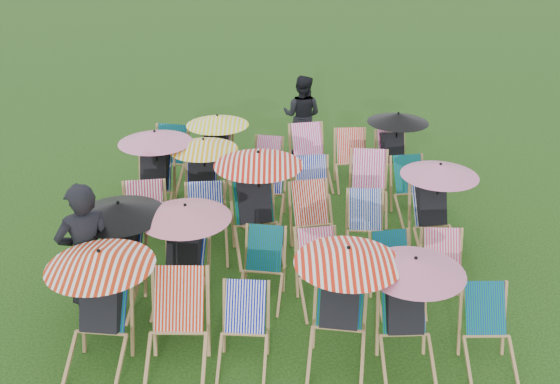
{
  "coord_description": "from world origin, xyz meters",
  "views": [
    {
      "loc": [
        -0.13,
        -7.56,
        4.59
      ],
      "look_at": [
        -0.1,
        0.17,
        0.9
      ],
      "focal_mm": 40.0,
      "sensor_mm": 36.0,
      "label": 1
    }
  ],
  "objects_px": {
    "deckchair_0": "(98,308)",
    "person_rear": "(302,116)",
    "person_left": "(87,255)",
    "deckchair_5": "(490,334)",
    "deckchair_29": "(395,148)"
  },
  "relations": [
    {
      "from": "deckchair_0",
      "to": "person_rear",
      "type": "bearing_deg",
      "value": 75.15
    },
    {
      "from": "person_left",
      "to": "person_rear",
      "type": "relative_size",
      "value": 1.14
    },
    {
      "from": "deckchair_5",
      "to": "person_rear",
      "type": "distance_m",
      "value": 6.36
    },
    {
      "from": "deckchair_0",
      "to": "deckchair_29",
      "type": "bearing_deg",
      "value": 56.53
    },
    {
      "from": "deckchair_29",
      "to": "person_left",
      "type": "bearing_deg",
      "value": -143.2
    },
    {
      "from": "deckchair_5",
      "to": "deckchair_29",
      "type": "xyz_separation_m",
      "value": [
        -0.21,
        4.74,
        0.24
      ]
    },
    {
      "from": "person_left",
      "to": "person_rear",
      "type": "height_order",
      "value": "person_left"
    },
    {
      "from": "deckchair_29",
      "to": "person_rear",
      "type": "relative_size",
      "value": 0.8
    },
    {
      "from": "deckchair_5",
      "to": "person_left",
      "type": "distance_m",
      "value": 4.5
    },
    {
      "from": "deckchair_29",
      "to": "person_rear",
      "type": "xyz_separation_m",
      "value": [
        -1.56,
        1.35,
        0.13
      ]
    },
    {
      "from": "deckchair_5",
      "to": "person_left",
      "type": "relative_size",
      "value": 0.46
    },
    {
      "from": "deckchair_0",
      "to": "person_left",
      "type": "xyz_separation_m",
      "value": [
        -0.3,
        0.74,
        0.19
      ]
    },
    {
      "from": "deckchair_0",
      "to": "person_rear",
      "type": "distance_m",
      "value": 6.46
    },
    {
      "from": "deckchair_0",
      "to": "deckchair_29",
      "type": "xyz_separation_m",
      "value": [
        3.9,
        4.67,
        -0.05
      ]
    },
    {
      "from": "deckchair_0",
      "to": "deckchair_5",
      "type": "distance_m",
      "value": 4.12
    }
  ]
}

